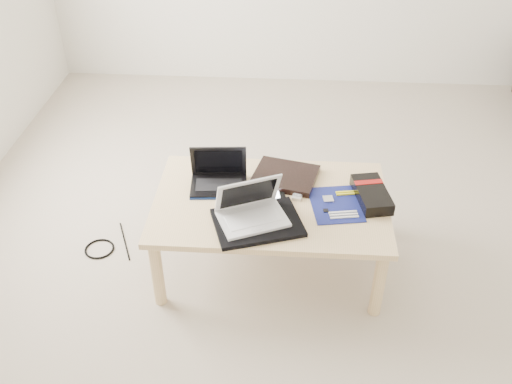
# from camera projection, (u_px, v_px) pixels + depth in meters

# --- Properties ---
(ground) EXTENTS (4.00, 4.00, 0.00)m
(ground) POSITION_uv_depth(u_px,v_px,m) (313.00, 243.00, 3.03)
(ground) COLOR #AFA18E
(ground) RESTS_ON ground
(coffee_table) EXTENTS (1.10, 0.70, 0.40)m
(coffee_table) POSITION_uv_depth(u_px,v_px,m) (270.00, 208.00, 2.71)
(coffee_table) COLOR #DEB785
(coffee_table) RESTS_ON ground
(book) EXTENTS (0.35, 0.31, 0.03)m
(book) POSITION_uv_depth(u_px,v_px,m) (285.00, 176.00, 2.81)
(book) COLOR black
(book) RESTS_ON coffee_table
(netbook) EXTENTS (0.28, 0.22, 0.20)m
(netbook) POSITION_uv_depth(u_px,v_px,m) (219.00, 178.00, 2.75)
(netbook) COLOR black
(netbook) RESTS_ON coffee_table
(tablet) EXTENTS (0.29, 0.24, 0.01)m
(tablet) POSITION_uv_depth(u_px,v_px,m) (258.00, 201.00, 2.66)
(tablet) COLOR black
(tablet) RESTS_ON coffee_table
(remote) EXTENTS (0.08, 0.20, 0.02)m
(remote) POSITION_uv_depth(u_px,v_px,m) (300.00, 188.00, 2.74)
(remote) COLOR #B9BABE
(remote) RESTS_ON coffee_table
(neoprene_sleeve) EXTENTS (0.45, 0.38, 0.02)m
(neoprene_sleeve) POSITION_uv_depth(u_px,v_px,m) (258.00, 223.00, 2.53)
(neoprene_sleeve) COLOR black
(neoprene_sleeve) RESTS_ON coffee_table
(white_laptop) EXTENTS (0.35, 0.31, 0.20)m
(white_laptop) POSITION_uv_depth(u_px,v_px,m) (251.00, 210.00, 2.52)
(white_laptop) COLOR silver
(white_laptop) RESTS_ON neoprene_sleeve
(motherboard) EXTENTS (0.27, 0.31, 0.01)m
(motherboard) POSITION_uv_depth(u_px,v_px,m) (336.00, 204.00, 2.64)
(motherboard) COLOR #0D1656
(motherboard) RESTS_ON coffee_table
(gpu_box) EXTENTS (0.19, 0.29, 0.06)m
(gpu_box) POSITION_uv_depth(u_px,v_px,m) (371.00, 194.00, 2.67)
(gpu_box) COLOR black
(gpu_box) RESTS_ON coffee_table
(cable_coil) EXTENTS (0.12, 0.12, 0.01)m
(cable_coil) POSITION_uv_depth(u_px,v_px,m) (251.00, 196.00, 2.69)
(cable_coil) COLOR black
(cable_coil) RESTS_ON coffee_table
(floor_cable_coil) EXTENTS (0.16, 0.16, 0.01)m
(floor_cable_coil) POSITION_uv_depth(u_px,v_px,m) (99.00, 249.00, 2.99)
(floor_cable_coil) COLOR black
(floor_cable_coil) RESTS_ON ground
(floor_cable_trail) EXTENTS (0.13, 0.29, 0.01)m
(floor_cable_trail) POSITION_uv_depth(u_px,v_px,m) (125.00, 241.00, 3.04)
(floor_cable_trail) COLOR black
(floor_cable_trail) RESTS_ON ground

